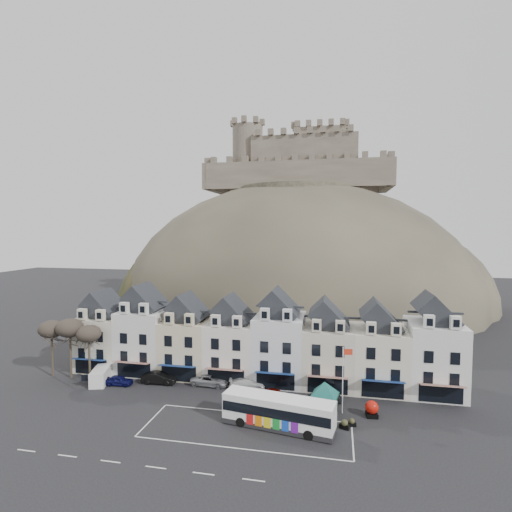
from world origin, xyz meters
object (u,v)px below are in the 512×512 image
at_px(red_buoy, 372,409).
at_px(car_black, 159,378).
at_px(car_white, 247,383).
at_px(bus, 278,411).
at_px(car_silver, 210,380).
at_px(flagpole, 344,375).
at_px(car_maroon, 276,394).
at_px(car_navy, 119,380).
at_px(white_van, 101,376).
at_px(car_charcoal, 325,398).
at_px(bus_shelter, 325,389).

bearing_deg(red_buoy, car_black, 171.54).
height_order(car_black, car_white, car_black).
xyz_separation_m(bus, red_buoy, (10.08, 4.62, -0.93)).
relative_size(car_black, car_silver, 0.91).
xyz_separation_m(flagpole, car_maroon, (-8.24, 2.27, -3.86)).
relative_size(car_navy, car_maroon, 1.06).
bearing_deg(white_van, car_silver, -8.78).
bearing_deg(bus, car_maroon, 110.41).
relative_size(car_silver, car_white, 1.09).
bearing_deg(red_buoy, bus, -155.36).
bearing_deg(flagpole, red_buoy, -4.87).
xyz_separation_m(car_silver, car_charcoal, (15.60, -2.50, -0.05)).
bearing_deg(car_charcoal, car_silver, 61.29).
height_order(red_buoy, car_black, red_buoy).
xyz_separation_m(bus_shelter, car_black, (-22.73, 4.61, -2.19)).
bearing_deg(car_charcoal, bus_shelter, 160.25).
xyz_separation_m(bus, flagpole, (6.88, 4.89, 2.59)).
height_order(car_navy, car_black, car_black).
distance_m(car_silver, car_maroon, 9.79).
height_order(car_silver, car_white, car_silver).
distance_m(car_navy, car_black, 5.42).
bearing_deg(car_navy, car_black, -77.11).
distance_m(bus, car_silver, 14.55).
height_order(flagpole, car_black, flagpole).
height_order(car_navy, car_maroon, car_navy).
bearing_deg(car_white, car_silver, 81.25).
bearing_deg(bus_shelter, car_silver, 169.38).
height_order(red_buoy, car_silver, red_buoy).
distance_m(bus_shelter, red_buoy, 5.70).
height_order(bus, car_silver, bus).
relative_size(flagpole, car_charcoal, 1.89).
bearing_deg(white_van, car_charcoal, -17.88).
xyz_separation_m(bus_shelter, car_silver, (-15.59, 5.47, -2.24)).
distance_m(bus_shelter, white_van, 30.96).
relative_size(bus, bus_shelter, 2.08).
relative_size(bus_shelter, car_charcoal, 1.44).
xyz_separation_m(white_van, car_silver, (15.15, 2.36, -0.28)).
relative_size(car_navy, car_charcoal, 0.92).
xyz_separation_m(car_navy, car_white, (17.50, 2.50, 0.05)).
distance_m(car_black, car_white, 12.37).
bearing_deg(car_white, red_buoy, -116.55).
bearing_deg(car_maroon, bus, -146.77).
xyz_separation_m(bus, car_navy, (-23.13, 7.16, -1.24)).
relative_size(bus_shelter, car_navy, 1.56).
distance_m(red_buoy, car_navy, 33.30).
relative_size(flagpole, car_white, 1.63).
xyz_separation_m(car_navy, car_black, (5.16, 1.63, 0.14)).
bearing_deg(bus_shelter, white_van, -177.07).
relative_size(flagpole, car_navy, 2.05).
bearing_deg(car_navy, car_silver, -83.19).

